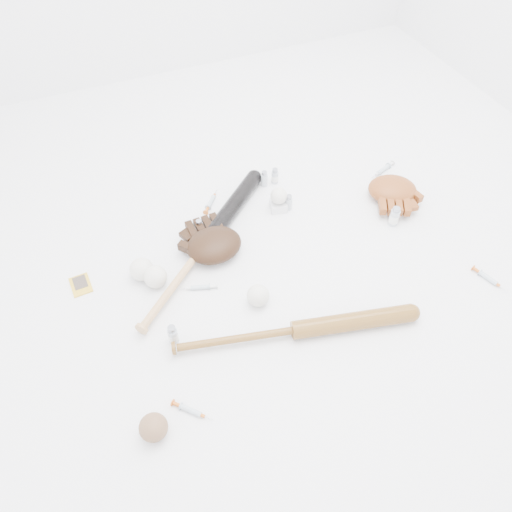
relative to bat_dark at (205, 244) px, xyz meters
name	(u,v)px	position (x,y,z in m)	size (l,w,h in m)	color
bat_dark	(205,244)	(0.00, 0.00, 0.00)	(0.88, 0.06, 0.06)	black
bat_wood	(295,330)	(0.14, -0.46, 0.00)	(0.83, 0.06, 0.06)	brown
glove_dark	(214,245)	(0.03, -0.03, 0.01)	(0.25, 0.25, 0.09)	black
glove_tan	(392,189)	(0.80, -0.02, 0.01)	(0.23, 0.23, 0.08)	brown
trading_card	(81,285)	(-0.46, 0.01, -0.03)	(0.07, 0.09, 0.01)	gold
pedestal	(278,205)	(0.34, 0.09, -0.01)	(0.06, 0.06, 0.04)	white
baseball_on_pedestal	(279,196)	(0.34, 0.09, 0.04)	(0.07, 0.07, 0.07)	white
baseball_left	(155,277)	(-0.21, -0.09, 0.01)	(0.08, 0.08, 0.08)	white
baseball_upper	(142,269)	(-0.25, -0.04, 0.01)	(0.08, 0.08, 0.08)	white
baseball_mid	(258,295)	(0.09, -0.30, 0.01)	(0.08, 0.08, 0.08)	white
baseball_aged	(153,427)	(-0.36, -0.60, 0.01)	(0.08, 0.08, 0.08)	brown
syringe_0	(191,411)	(-0.25, -0.58, -0.02)	(0.15, 0.03, 0.02)	#ADBCC6
syringe_1	(200,287)	(-0.08, -0.17, -0.02)	(0.15, 0.03, 0.02)	#ADBCC6
syringe_2	(211,202)	(0.10, 0.23, -0.02)	(0.16, 0.03, 0.02)	#ADBCC6
syringe_3	(488,278)	(0.88, -0.53, -0.02)	(0.15, 0.03, 0.02)	#ADBCC6
syringe_4	(383,169)	(0.86, 0.13, -0.02)	(0.16, 0.03, 0.02)	#ADBCC6
vial_0	(289,202)	(0.38, 0.08, 0.00)	(0.03, 0.03, 0.07)	silver
vial_1	(275,176)	(0.39, 0.25, 0.00)	(0.03, 0.03, 0.07)	silver
vial_2	(199,227)	(0.01, 0.08, 0.00)	(0.03, 0.03, 0.07)	silver
vial_3	(395,216)	(0.72, -0.16, 0.01)	(0.04, 0.04, 0.08)	silver
vial_4	(173,334)	(-0.22, -0.33, 0.01)	(0.03, 0.03, 0.08)	silver
vial_5	(264,179)	(0.35, 0.25, 0.00)	(0.03, 0.03, 0.07)	silver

